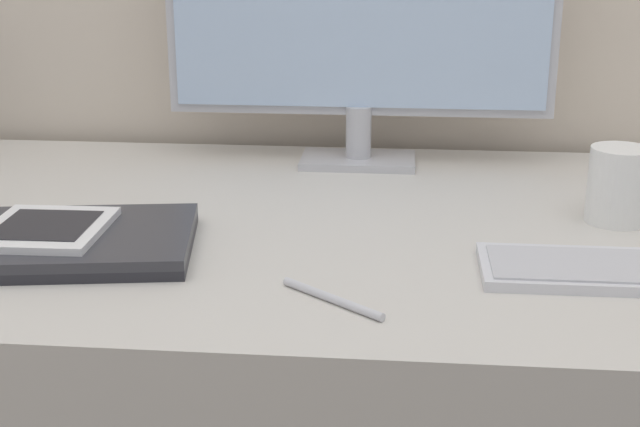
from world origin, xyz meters
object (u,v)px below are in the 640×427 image
pen (332,299)px  laptop (48,242)px  ereader (46,228)px  coffee_mug (621,185)px  keyboard (612,270)px  monitor (360,10)px

pen → laptop: bearing=161.4°
ereader → coffee_mug: size_ratio=1.34×
ereader → pen: size_ratio=1.37×
pen → keyboard: bearing=18.6°
coffee_mug → laptop: bearing=-165.9°
laptop → ereader: bearing=-102.6°
ereader → coffee_mug: (0.70, 0.18, 0.02)m
laptop → pen: 0.37m
coffee_mug → pen: (-0.35, -0.29, -0.05)m
laptop → pen: bearing=-18.6°
keyboard → ereader: (-0.65, 0.01, 0.02)m
keyboard → ereader: ereader is taller
ereader → coffee_mug: coffee_mug is taller
laptop → pen: size_ratio=3.28×
laptop → ereader: 0.02m
keyboard → monitor: bearing=124.0°
monitor → laptop: bearing=-128.4°
monitor → keyboard: monitor is taller
keyboard → pen: size_ratio=2.57×
ereader → coffee_mug: bearing=14.2°
coffee_mug → monitor: bearing=143.5°
laptop → coffee_mug: bearing=14.1°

